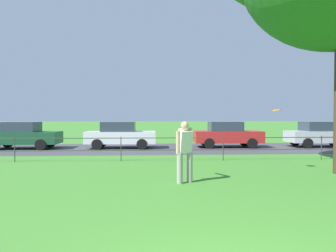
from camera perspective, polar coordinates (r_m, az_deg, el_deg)
street_strip at (r=17.70m, az=-0.37°, el=-4.20°), size 80.00×6.40×0.01m
park_fence at (r=12.53m, az=0.86°, el=-3.52°), size 29.65×0.04×1.00m
person_thrower at (r=8.32m, az=3.11°, el=-4.46°), size 0.47×0.88×1.68m
frisbee at (r=10.65m, az=19.72°, el=2.83°), size 0.33×0.33×0.07m
car_dark_green_far_right at (r=19.20m, az=-25.61°, el=-1.58°), size 4.01×1.83×1.54m
car_white_left at (r=17.91m, az=-8.93°, el=-1.66°), size 4.01×1.84×1.54m
car_red_right at (r=18.59m, az=11.02°, el=-1.55°), size 4.06×1.92×1.54m
car_silver_far_left at (r=20.64m, az=26.72°, el=-1.38°), size 4.05×1.90×1.54m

